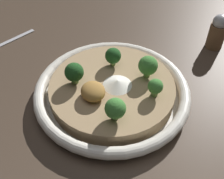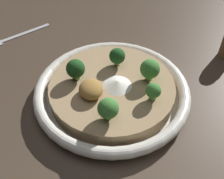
{
  "view_description": "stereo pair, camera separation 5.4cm",
  "coord_description": "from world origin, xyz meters",
  "px_view_note": "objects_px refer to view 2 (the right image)",
  "views": [
    {
      "loc": [
        0.36,
        -0.13,
        0.4
      ],
      "look_at": [
        0.0,
        0.0,
        0.02
      ],
      "focal_mm": 45.0,
      "sensor_mm": 36.0,
      "label": 1
    },
    {
      "loc": [
        0.37,
        -0.07,
        0.4
      ],
      "look_at": [
        0.0,
        0.0,
        0.02
      ],
      "focal_mm": 45.0,
      "sensor_mm": 36.0,
      "label": 2
    }
  ],
  "objects_px": {
    "risotto_bowl": "(112,91)",
    "broccoli_front_right": "(108,109)",
    "broccoli_left": "(117,56)",
    "fork_utensil": "(7,39)",
    "broccoli_front": "(76,69)",
    "broccoli_back": "(150,69)",
    "broccoli_back_right": "(153,91)"
  },
  "relations": [
    {
      "from": "broccoli_left",
      "to": "broccoli_back",
      "type": "bearing_deg",
      "value": 44.08
    },
    {
      "from": "broccoli_front_right",
      "to": "broccoli_front",
      "type": "distance_m",
      "value": 0.11
    },
    {
      "from": "broccoli_left",
      "to": "broccoli_front_right",
      "type": "distance_m",
      "value": 0.14
    },
    {
      "from": "broccoli_front_right",
      "to": "broccoli_left",
      "type": "bearing_deg",
      "value": 161.9
    },
    {
      "from": "broccoli_back_right",
      "to": "fork_utensil",
      "type": "relative_size",
      "value": 0.21
    },
    {
      "from": "broccoli_left",
      "to": "broccoli_back",
      "type": "relative_size",
      "value": 0.86
    },
    {
      "from": "broccoli_front_right",
      "to": "broccoli_back_right",
      "type": "bearing_deg",
      "value": 107.6
    },
    {
      "from": "broccoli_front_right",
      "to": "broccoli_back_right",
      "type": "height_order",
      "value": "broccoli_front_right"
    },
    {
      "from": "broccoli_front",
      "to": "broccoli_back_right",
      "type": "xyz_separation_m",
      "value": [
        0.08,
        0.13,
        -0.0
      ]
    },
    {
      "from": "broccoli_back_right",
      "to": "fork_utensil",
      "type": "bearing_deg",
      "value": -136.62
    },
    {
      "from": "broccoli_left",
      "to": "fork_utensil",
      "type": "xyz_separation_m",
      "value": [
        -0.19,
        -0.23,
        -0.06
      ]
    },
    {
      "from": "broccoli_front_right",
      "to": "fork_utensil",
      "type": "relative_size",
      "value": 0.24
    },
    {
      "from": "broccoli_front",
      "to": "broccoli_back",
      "type": "bearing_deg",
      "value": 78.47
    },
    {
      "from": "risotto_bowl",
      "to": "broccoli_front_right",
      "type": "bearing_deg",
      "value": -15.67
    },
    {
      "from": "broccoli_left",
      "to": "broccoli_front",
      "type": "height_order",
      "value": "broccoli_front"
    },
    {
      "from": "risotto_bowl",
      "to": "broccoli_front_right",
      "type": "xyz_separation_m",
      "value": [
        0.08,
        -0.02,
        0.04
      ]
    },
    {
      "from": "broccoli_left",
      "to": "broccoli_back_right",
      "type": "bearing_deg",
      "value": 21.58
    },
    {
      "from": "broccoli_back",
      "to": "broccoli_back_right",
      "type": "xyz_separation_m",
      "value": [
        0.05,
        -0.01,
        -0.0
      ]
    },
    {
      "from": "broccoli_front",
      "to": "fork_utensil",
      "type": "xyz_separation_m",
      "value": [
        -0.21,
        -0.15,
        -0.06
      ]
    },
    {
      "from": "risotto_bowl",
      "to": "broccoli_back",
      "type": "relative_size",
      "value": 6.71
    },
    {
      "from": "broccoli_front",
      "to": "broccoli_back_right",
      "type": "relative_size",
      "value": 1.2
    },
    {
      "from": "broccoli_front",
      "to": "risotto_bowl",
      "type": "bearing_deg",
      "value": 65.38
    },
    {
      "from": "broccoli_back_right",
      "to": "broccoli_back",
      "type": "bearing_deg",
      "value": 170.47
    },
    {
      "from": "broccoli_back_right",
      "to": "fork_utensil",
      "type": "xyz_separation_m",
      "value": [
        -0.29,
        -0.28,
        -0.06
      ]
    },
    {
      "from": "risotto_bowl",
      "to": "fork_utensil",
      "type": "height_order",
      "value": "risotto_bowl"
    },
    {
      "from": "broccoli_front_right",
      "to": "fork_utensil",
      "type": "bearing_deg",
      "value": -149.01
    },
    {
      "from": "broccoli_back",
      "to": "broccoli_front",
      "type": "xyz_separation_m",
      "value": [
        -0.03,
        -0.13,
        -0.0
      ]
    },
    {
      "from": "risotto_bowl",
      "to": "broccoli_left",
      "type": "relative_size",
      "value": 7.82
    },
    {
      "from": "risotto_bowl",
      "to": "fork_utensil",
      "type": "distance_m",
      "value": 0.32
    },
    {
      "from": "risotto_bowl",
      "to": "broccoli_front",
      "type": "bearing_deg",
      "value": -114.62
    },
    {
      "from": "broccoli_left",
      "to": "broccoli_front_right",
      "type": "xyz_separation_m",
      "value": [
        0.13,
        -0.04,
        0.0
      ]
    },
    {
      "from": "broccoli_front_right",
      "to": "risotto_bowl",
      "type": "bearing_deg",
      "value": 164.33
    }
  ]
}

